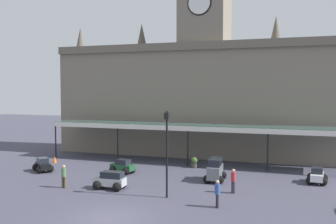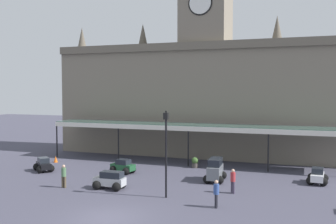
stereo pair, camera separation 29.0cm
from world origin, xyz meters
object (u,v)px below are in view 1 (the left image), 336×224
at_px(planter_near_kerb, 194,162).
at_px(victorian_lamppost, 167,145).
at_px(car_white_sedan, 317,177).
at_px(pedestrian_near_entrance, 64,175).
at_px(traffic_cone, 55,159).
at_px(car_grey_van, 215,171).
at_px(car_green_sedan, 123,167).
at_px(pedestrian_beside_cars, 217,193).
at_px(car_silver_estate, 110,181).
at_px(car_black_sedan, 43,166).
at_px(pedestrian_crossing_forecourt, 233,180).

bearing_deg(planter_near_kerb, victorian_lamppost, -85.10).
bearing_deg(car_white_sedan, pedestrian_near_entrance, -156.59).
height_order(victorian_lamppost, traffic_cone, victorian_lamppost).
bearing_deg(car_grey_van, traffic_cone, 171.64).
xyz_separation_m(car_grey_van, car_green_sedan, (-7.99, 0.19, -0.30)).
bearing_deg(victorian_lamppost, pedestrian_beside_cars, -15.88).
distance_m(car_grey_van, car_green_sedan, 8.00).
distance_m(victorian_lamppost, planter_near_kerb, 10.47).
relative_size(car_silver_estate, car_white_sedan, 1.08).
xyz_separation_m(car_silver_estate, car_black_sedan, (-8.27, 3.39, -0.06)).
bearing_deg(car_white_sedan, pedestrian_crossing_forecourt, -138.42).
relative_size(car_white_sedan, planter_near_kerb, 2.20).
bearing_deg(pedestrian_beside_cars, car_green_sedan, 144.69).
height_order(car_green_sedan, pedestrian_near_entrance, pedestrian_near_entrance).
relative_size(car_green_sedan, pedestrian_beside_cars, 1.30).
height_order(car_grey_van, traffic_cone, car_grey_van).
bearing_deg(car_white_sedan, victorian_lamppost, -141.84).
height_order(car_grey_van, pedestrian_crossing_forecourt, car_grey_van).
distance_m(car_grey_van, car_black_sedan, 14.87).
bearing_deg(car_white_sedan, car_green_sedan, -173.83).
bearing_deg(car_white_sedan, car_black_sedan, -171.57).
bearing_deg(planter_near_kerb, pedestrian_beside_cars, -68.08).
bearing_deg(victorian_lamppost, traffic_cone, 150.94).
distance_m(car_silver_estate, traffic_cone, 12.17).
bearing_deg(pedestrian_beside_cars, car_black_sedan, 162.56).
xyz_separation_m(car_green_sedan, planter_near_kerb, (5.12, 4.24, -0.01)).
height_order(car_silver_estate, car_black_sedan, car_silver_estate).
bearing_deg(car_green_sedan, car_black_sedan, -166.57).
bearing_deg(planter_near_kerb, pedestrian_near_entrance, -124.76).
height_order(car_black_sedan, victorian_lamppost, victorian_lamppost).
relative_size(car_silver_estate, planter_near_kerb, 2.37).
relative_size(car_silver_estate, victorian_lamppost, 0.40).
distance_m(car_white_sedan, pedestrian_crossing_forecourt, 7.37).
height_order(car_grey_van, planter_near_kerb, car_grey_van).
xyz_separation_m(car_silver_estate, car_white_sedan, (13.96, 6.68, -0.06)).
bearing_deg(victorian_lamppost, car_green_sedan, 136.12).
bearing_deg(car_green_sedan, victorian_lamppost, -43.88).
height_order(car_white_sedan, car_green_sedan, same).
relative_size(car_white_sedan, pedestrian_crossing_forecourt, 1.26).
bearing_deg(car_green_sedan, traffic_cone, 165.19).
relative_size(car_black_sedan, car_green_sedan, 1.03).
xyz_separation_m(car_grey_van, car_white_sedan, (7.43, 1.86, -0.30)).
relative_size(car_silver_estate, car_green_sedan, 1.04).
bearing_deg(car_grey_van, victorian_lamppost, -109.89).
height_order(car_green_sedan, pedestrian_crossing_forecourt, pedestrian_crossing_forecourt).
bearing_deg(pedestrian_beside_cars, car_white_sedan, 55.17).
relative_size(pedestrian_near_entrance, victorian_lamppost, 0.29).
xyz_separation_m(pedestrian_near_entrance, traffic_cone, (-6.48, 8.01, -0.61)).
height_order(car_black_sedan, pedestrian_crossing_forecourt, pedestrian_crossing_forecourt).
bearing_deg(car_silver_estate, pedestrian_beside_cars, -12.22).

